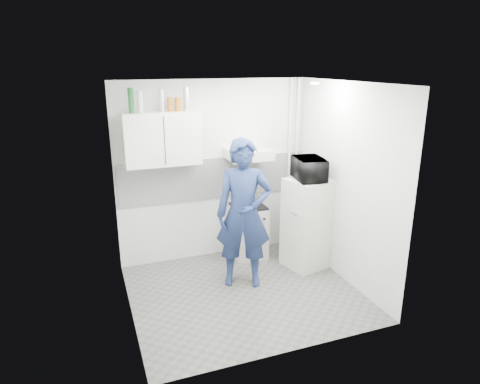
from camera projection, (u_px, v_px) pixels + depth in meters
name	position (u px, v px, depth m)	size (l,w,h in m)	color
floor	(244.00, 292.00, 5.46)	(2.80, 2.80, 0.00)	#58564C
ceiling	(245.00, 83.00, 4.70)	(2.80, 2.80, 0.00)	white
wall_back	(213.00, 171.00, 6.20)	(2.80, 2.80, 0.00)	silver
wall_left	(123.00, 209.00, 4.61)	(2.60, 2.60, 0.00)	silver
wall_right	(345.00, 184.00, 5.55)	(2.60, 2.60, 0.00)	silver
person	(244.00, 214.00, 5.42)	(0.71, 0.46, 1.94)	navy
stove	(248.00, 232.00, 6.39)	(0.48, 0.48, 0.77)	beige
fridge	(307.00, 224.00, 6.01)	(0.53, 0.53, 1.28)	#EAEACE
stove_top	(248.00, 206.00, 6.28)	(0.46, 0.46, 0.03)	black
saucepan	(252.00, 200.00, 6.36)	(0.19, 0.19, 0.10)	silver
microwave	(309.00, 169.00, 5.77)	(0.37, 0.54, 0.30)	black
bottle_a	(131.00, 100.00, 5.36)	(0.07, 0.07, 0.31)	#144C1E
bottle_b	(140.00, 102.00, 5.40)	(0.07, 0.07, 0.28)	#B2B7BC
bottle_d	(162.00, 101.00, 5.49)	(0.06, 0.06, 0.28)	silver
canister_a	(170.00, 104.00, 5.54)	(0.07, 0.07, 0.18)	brown
canister_b	(178.00, 104.00, 5.58)	(0.09, 0.09, 0.18)	brown
bottle_e	(186.00, 99.00, 5.60)	(0.08, 0.08, 0.31)	silver
upper_cabinet	(162.00, 139.00, 5.63)	(1.00, 0.35, 0.70)	#EAEACE
range_hood	(249.00, 154.00, 6.05)	(0.60, 0.50, 0.14)	beige
backsplash	(214.00, 178.00, 6.22)	(2.74, 0.03, 0.60)	white
pipe_a	(296.00, 165.00, 6.56)	(0.05, 0.05, 2.60)	beige
pipe_b	(289.00, 166.00, 6.52)	(0.04, 0.04, 2.60)	beige
ceiling_spot_fixture	(315.00, 83.00, 5.22)	(0.10, 0.10, 0.02)	white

